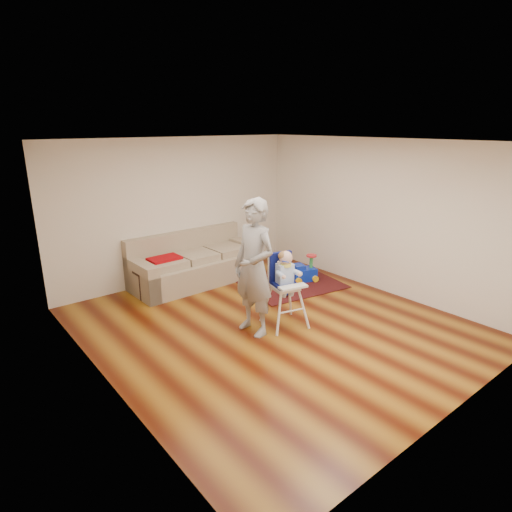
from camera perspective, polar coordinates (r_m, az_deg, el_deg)
ground at (r=6.59m, az=2.22°, el=-9.14°), size 5.50×5.50×0.00m
room_envelope at (r=6.39m, az=-0.71°, el=7.77°), size 5.04×5.52×2.72m
sofa at (r=8.18m, az=-8.07°, el=-0.35°), size 2.48×1.06×0.95m
side_table at (r=7.86m, az=-14.31°, el=-3.31°), size 0.48×0.48×0.48m
area_rug at (r=8.15m, az=4.92°, el=-3.82°), size 1.95×1.58×0.01m
ride_on_toy at (r=8.29m, az=6.40°, el=-1.58°), size 0.54×0.46×0.51m
toy_ball at (r=7.57m, az=3.89°, el=-4.75°), size 0.17×0.17×0.17m
high_chair at (r=6.37m, az=3.88°, el=-4.53°), size 0.66×0.66×1.18m
adult at (r=6.01m, az=-0.26°, el=-1.58°), size 0.53×0.75×1.97m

